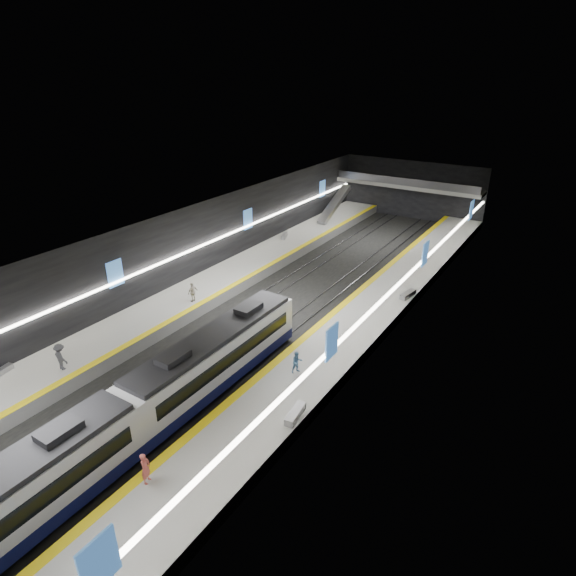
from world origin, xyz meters
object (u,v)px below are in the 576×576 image
Objects in this scene: train at (127,419)px; passenger_left_a at (193,292)px; bench_left_far at (284,236)px; passenger_right_a at (146,469)px; bench_right_far at (408,294)px; bench_left_near at (1,371)px; bench_right_near at (295,414)px; escalator at (334,204)px; passenger_left_b at (61,357)px; passenger_right_b at (297,362)px.

passenger_left_a is (-8.60, 14.54, -0.30)m from train.
bench_left_far is at bearing -167.37° from passenger_left_a.
train is 17.12× the size of passenger_right_a.
bench_right_far is (18.22, -7.78, 0.03)m from bench_left_far.
bench_right_near reaches higher than bench_left_near.
passenger_right_a is (14.55, -35.08, 0.66)m from bench_left_far.
escalator reaches higher than passenger_right_a.
passenger_left_b is at bearing 30.91° from bench_left_near.
bench_left_far is at bearing 1.27° from passenger_right_a.
bench_right_near is 16.59m from passenger_left_b.
train reaches higher than bench_left_far.
passenger_right_b is at bearing 76.83° from passenger_left_a.
bench_right_far reaches higher than bench_left_far.
train is at bearing -7.09° from bench_left_near.
bench_right_near reaches higher than bench_left_far.
passenger_left_a reaches higher than passenger_right_b.
bench_right_near is at bearing -65.64° from escalator.
passenger_left_a is 0.92× the size of passenger_left_b.
passenger_left_a is at bearing -87.26° from escalator.
train reaches higher than passenger_left_a.
bench_right_far is (17.00, -18.31, -1.65)m from escalator.
passenger_right_a is at bearing -122.25° from bench_right_near.
bench_left_near is at bearing 64.21° from passenger_right_a.
passenger_right_b is at bearing -27.73° from passenger_right_a.
passenger_right_b is 16.00m from passenger_left_b.
passenger_right_b is at bearing 23.16° from bench_left_near.
bench_left_far is 0.93× the size of passenger_left_b.
bench_left_near is 32.27m from bench_right_far.
escalator is 41.24m from bench_right_near.
passenger_right_a is at bearing 40.82° from passenger_left_a.
bench_right_near is (18.22, -27.02, 0.02)m from bench_left_far.
passenger_left_a is (1.40, -29.28, -1.01)m from escalator.
passenger_left_b is at bearing -88.64° from escalator.
passenger_right_a is at bearing -28.22° from train.
passenger_right_a is at bearing -14.34° from bench_left_near.
bench_right_near is at bearing -78.42° from bench_left_far.
bench_right_far is 15.43m from passenger_right_b.
passenger_right_a is at bearing -87.45° from bench_right_far.
train is 44.95m from escalator.
passenger_left_a is (2.62, -18.76, 0.68)m from bench_left_far.
escalator is 4.05× the size of bench_right_near.
bench_left_far is 28.00m from passenger_right_b.
bench_right_far is at bearing -119.89° from passenger_left_b.
train is at bearing -95.13° from bench_right_far.
passenger_right_a is 20.21m from passenger_left_a.
passenger_left_a is at bearing 67.50° from bench_left_near.
train is 16.78× the size of bench_left_far.
bench_right_far is at bearing 44.11° from bench_left_near.
passenger_right_a is 12.12m from passenger_right_b.
passenger_right_b is at bearing -88.39° from bench_right_far.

